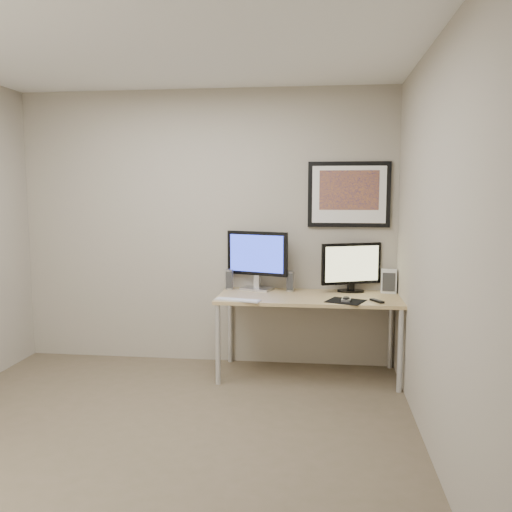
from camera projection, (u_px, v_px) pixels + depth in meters
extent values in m
plane|color=brown|center=(154.00, 436.00, 3.67)|extent=(3.60, 3.60, 0.00)
plane|color=white|center=(145.00, 37.00, 3.35)|extent=(3.60, 3.60, 0.00)
plane|color=gray|center=(206.00, 228.00, 5.18)|extent=(3.60, 0.00, 3.60)
plane|color=gray|center=(436.00, 249.00, 3.29)|extent=(0.00, 3.40, 3.40)
cube|color=#9E7D4C|center=(309.00, 298.00, 4.79)|extent=(1.60, 0.70, 0.03)
cylinder|color=silver|center=(218.00, 345.00, 4.62)|extent=(0.04, 0.04, 0.70)
cylinder|color=silver|center=(230.00, 327.00, 5.23)|extent=(0.04, 0.04, 0.70)
cylinder|color=silver|center=(400.00, 351.00, 4.44)|extent=(0.04, 0.04, 0.70)
cylinder|color=silver|center=(391.00, 331.00, 5.05)|extent=(0.04, 0.04, 0.70)
cube|color=black|center=(349.00, 195.00, 4.97)|extent=(0.75, 0.03, 0.60)
cube|color=white|center=(349.00, 195.00, 4.95)|extent=(0.67, 0.00, 0.52)
cube|color=orange|center=(349.00, 190.00, 4.94)|extent=(0.54, 0.00, 0.36)
cube|color=#B5B5BA|center=(257.00, 289.00, 5.08)|extent=(0.33, 0.27, 0.02)
cube|color=#B5B5BA|center=(257.00, 281.00, 5.08)|extent=(0.06, 0.06, 0.12)
cube|color=black|center=(257.00, 253.00, 5.04)|extent=(0.59, 0.22, 0.41)
cube|color=#2032BC|center=(257.00, 254.00, 5.02)|extent=(0.51, 0.17, 0.34)
cube|color=black|center=(351.00, 291.00, 4.97)|extent=(0.28, 0.22, 0.02)
cube|color=black|center=(351.00, 287.00, 4.97)|extent=(0.07, 0.06, 0.06)
cube|color=black|center=(351.00, 264.00, 4.94)|extent=(0.55, 0.25, 0.38)
cube|color=#BFB982|center=(351.00, 264.00, 4.92)|extent=(0.48, 0.20, 0.32)
cylinder|color=#B5B5BA|center=(229.00, 279.00, 5.10)|extent=(0.08, 0.08, 0.19)
cylinder|color=#B5B5BA|center=(290.00, 281.00, 5.00)|extent=(0.08, 0.08, 0.19)
cube|color=silver|center=(238.00, 300.00, 4.58)|extent=(0.41, 0.19, 0.01)
cube|color=black|center=(346.00, 301.00, 4.55)|extent=(0.37, 0.35, 0.00)
ellipsoid|color=black|center=(346.00, 299.00, 4.55)|extent=(0.08, 0.12, 0.04)
cube|color=black|center=(377.00, 301.00, 4.53)|extent=(0.11, 0.16, 0.02)
cube|color=silver|center=(389.00, 281.00, 4.93)|extent=(0.15, 0.12, 0.21)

